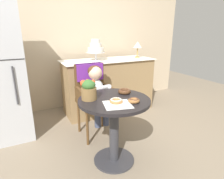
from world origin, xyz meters
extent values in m
plane|color=gray|center=(0.00, 0.00, 0.00)|extent=(8.00, 8.00, 0.00)
cube|color=#C1AD8E|center=(0.00, 1.85, 1.35)|extent=(4.80, 0.10, 2.70)
cylinder|color=black|center=(0.00, 0.00, 0.70)|extent=(0.72, 0.72, 0.03)
cylinder|color=#333338|center=(0.00, 0.00, 0.34)|extent=(0.10, 0.10, 0.69)
cylinder|color=#333338|center=(0.00, 0.00, 0.01)|extent=(0.44, 0.44, 0.02)
cube|color=brown|center=(0.02, 0.59, 0.47)|extent=(0.42, 0.42, 0.04)
cube|color=brown|center=(0.02, 0.78, 0.72)|extent=(0.40, 0.04, 0.46)
cube|color=brown|center=(-0.17, 0.59, 0.58)|extent=(0.04, 0.38, 0.18)
cube|color=brown|center=(0.21, 0.59, 0.58)|extent=(0.04, 0.38, 0.18)
cube|color=#6B2893|center=(0.02, 0.78, 0.84)|extent=(0.36, 0.11, 0.22)
cylinder|color=brown|center=(-0.16, 0.41, 0.23)|extent=(0.03, 0.03, 0.45)
cylinder|color=brown|center=(0.20, 0.41, 0.23)|extent=(0.03, 0.03, 0.45)
cylinder|color=brown|center=(-0.16, 0.77, 0.23)|extent=(0.03, 0.03, 0.45)
cylinder|color=brown|center=(0.20, 0.77, 0.23)|extent=(0.03, 0.03, 0.45)
ellipsoid|color=silver|center=(0.02, 0.57, 0.64)|extent=(0.22, 0.16, 0.30)
sphere|color=#E0B293|center=(0.02, 0.56, 0.87)|extent=(0.17, 0.17, 0.17)
ellipsoid|color=#4C2D19|center=(0.02, 0.58, 0.89)|extent=(0.17, 0.17, 0.14)
cylinder|color=silver|center=(-0.07, 0.49, 0.69)|extent=(0.08, 0.23, 0.13)
sphere|color=#E0B293|center=(-0.06, 0.41, 0.62)|extent=(0.06, 0.06, 0.06)
cylinder|color=silver|center=(0.12, 0.49, 0.69)|extent=(0.08, 0.23, 0.13)
sphere|color=#E0B293|center=(0.11, 0.41, 0.62)|extent=(0.06, 0.06, 0.06)
cylinder|color=#3F4760|center=(-0.03, 0.49, 0.53)|extent=(0.09, 0.22, 0.09)
cylinder|color=#3F4760|center=(-0.03, 0.38, 0.36)|extent=(0.08, 0.08, 0.26)
cylinder|color=#3F4760|center=(0.08, 0.49, 0.53)|extent=(0.09, 0.22, 0.09)
cylinder|color=#3F4760|center=(0.08, 0.38, 0.36)|extent=(0.08, 0.08, 0.26)
cube|color=white|center=(-0.04, -0.15, 0.72)|extent=(0.29, 0.28, 0.00)
torus|color=#AD7542|center=(-0.03, -0.10, 0.74)|extent=(0.12, 0.12, 0.04)
torus|color=white|center=(-0.03, -0.10, 0.75)|extent=(0.11, 0.11, 0.02)
torus|color=#4C2D19|center=(0.18, 0.11, 0.74)|extent=(0.14, 0.14, 0.04)
torus|color=#512D1E|center=(0.18, 0.11, 0.75)|extent=(0.12, 0.12, 0.02)
torus|color=#936033|center=(0.13, -0.16, 0.74)|extent=(0.11, 0.11, 0.04)
torus|color=#512D1E|center=(0.13, -0.16, 0.75)|extent=(0.09, 0.09, 0.02)
cylinder|color=brown|center=(-0.23, 0.10, 0.78)|extent=(0.15, 0.15, 0.12)
ellipsoid|color=#38662D|center=(-0.23, 0.10, 0.87)|extent=(0.14, 0.14, 0.10)
sphere|color=#E54C23|center=(-0.18, 0.10, 0.90)|extent=(0.05, 0.05, 0.05)
sphere|color=#E54C23|center=(-0.22, 0.14, 0.89)|extent=(0.05, 0.05, 0.05)
sphere|color=#E54C23|center=(-0.27, 0.13, 0.89)|extent=(0.06, 0.06, 0.06)
sphere|color=#E54C23|center=(-0.24, 0.09, 0.88)|extent=(0.05, 0.05, 0.05)
sphere|color=#E54C23|center=(-0.21, 0.07, 0.86)|extent=(0.05, 0.05, 0.05)
cube|color=#93754C|center=(0.55, 1.30, 0.45)|extent=(1.50, 0.56, 0.90)
cube|color=white|center=(0.55, 1.30, 0.90)|extent=(1.56, 0.62, 0.01)
cylinder|color=silver|center=(0.33, 1.30, 0.91)|extent=(0.16, 0.16, 0.01)
cylinder|color=silver|center=(0.33, 1.30, 0.97)|extent=(0.03, 0.03, 0.12)
cylinder|color=silver|center=(0.33, 1.30, 1.03)|extent=(0.30, 0.30, 0.01)
cylinder|color=white|center=(0.33, 1.30, 1.08)|extent=(0.26, 0.25, 0.08)
cylinder|color=beige|center=(0.33, 1.30, 1.05)|extent=(0.26, 0.26, 0.01)
cylinder|color=white|center=(0.33, 1.30, 1.15)|extent=(0.19, 0.19, 0.07)
cylinder|color=beige|center=(0.33, 1.30, 1.12)|extent=(0.19, 0.19, 0.01)
cylinder|color=white|center=(0.33, 1.30, 1.21)|extent=(0.14, 0.14, 0.06)
cylinder|color=beige|center=(0.33, 1.30, 1.19)|extent=(0.14, 0.14, 0.01)
cylinder|color=#B28C47|center=(1.13, 1.30, 0.91)|extent=(0.09, 0.09, 0.01)
cylinder|color=#B28C47|center=(1.13, 1.30, 0.99)|extent=(0.02, 0.02, 0.16)
cone|color=silver|center=(1.13, 1.30, 1.13)|extent=(0.15, 0.15, 0.11)
cylinder|color=#3F3F44|center=(-0.87, 0.79, 0.77)|extent=(0.02, 0.02, 0.45)
camera|label=1|loc=(-0.80, -1.57, 1.37)|focal=30.36mm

